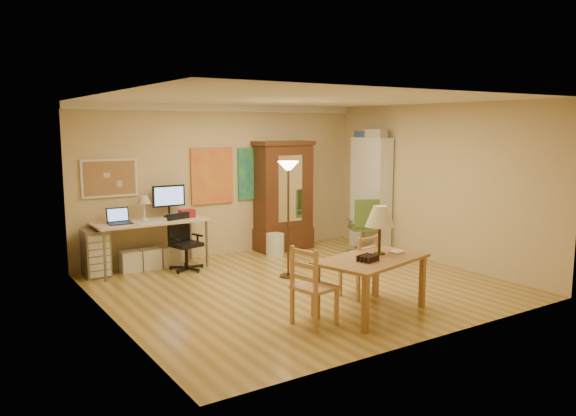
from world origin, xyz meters
TOP-DOWN VIEW (x-y plane):
  - floor at (0.00, 0.00)m, footprint 5.50×5.50m
  - crown_molding at (0.00, 2.46)m, footprint 5.50×0.08m
  - corkboard at (-2.05, 2.47)m, footprint 0.90×0.04m
  - art_panel_left at (-0.25, 2.47)m, footprint 0.80×0.04m
  - art_panel_right at (0.65, 2.47)m, footprint 0.75×0.04m
  - dining_table at (0.13, -1.42)m, footprint 1.58×1.17m
  - ladder_chair_back at (0.35, -0.88)m, footprint 0.45×0.43m
  - ladder_chair_left at (-0.83, -1.42)m, footprint 0.49×0.51m
  - torchiere_lamp at (0.10, 0.52)m, footprint 0.33×0.33m
  - computer_desk at (-1.50, 2.16)m, footprint 1.78×0.78m
  - office_chair_black at (-1.08, 1.79)m, footprint 0.57×0.57m
  - office_chair_green at (2.15, 1.13)m, footprint 0.63×0.63m
  - drawer_cart at (-2.39, 2.17)m, footprint 0.37×0.44m
  - armoire at (1.11, 2.24)m, footprint 1.11×0.53m
  - bookshelf at (2.55, 1.41)m, footprint 0.32×0.84m
  - wastebin at (0.66, 1.82)m, footprint 0.33×0.33m

SIDE VIEW (x-z plane):
  - floor at x=0.00m, z-range 0.00..0.00m
  - wastebin at x=0.66m, z-range 0.00..0.41m
  - office_chair_black at x=-1.08m, z-range -0.22..0.71m
  - office_chair_green at x=2.15m, z-range -0.24..0.78m
  - drawer_cart at x=-2.39m, z-range 0.00..0.74m
  - ladder_chair_back at x=0.35m, z-range -0.03..0.84m
  - ladder_chair_left at x=-0.83m, z-range -0.03..0.92m
  - computer_desk at x=-1.50m, z-range -0.18..1.17m
  - dining_table at x=0.13m, z-range 0.18..1.50m
  - armoire at x=1.11m, z-range -0.13..1.92m
  - bookshelf at x=2.55m, z-range 0.00..2.11m
  - torchiere_lamp at x=0.10m, z-range 0.54..2.34m
  - art_panel_left at x=-0.25m, z-range 0.95..1.95m
  - art_panel_right at x=0.65m, z-range 0.98..1.92m
  - corkboard at x=-2.05m, z-range 1.19..1.81m
  - crown_molding at x=0.00m, z-range 2.58..2.70m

